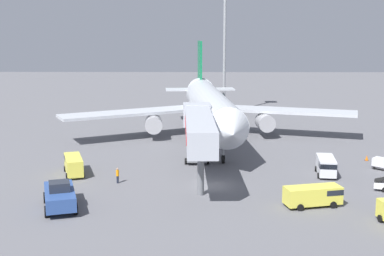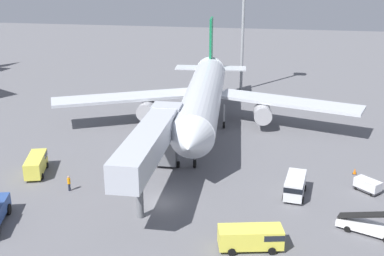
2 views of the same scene
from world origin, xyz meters
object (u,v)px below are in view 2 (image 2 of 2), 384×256
(baggage_cart_near_right, at_px, (368,185))
(service_van_near_left, at_px, (252,237))
(jet_bridge, at_px, (153,140))
(airplane_at_gate, at_px, (204,95))
(service_van_far_left, at_px, (295,186))
(ground_crew_worker_foreground, at_px, (69,183))
(safety_cone_alpha, at_px, (355,171))
(belt_loader_truck, at_px, (369,226))
(service_van_mid_right, at_px, (36,163))

(baggage_cart_near_right, bearing_deg, service_van_near_left, -130.75)
(jet_bridge, bearing_deg, service_van_near_left, -39.32)
(airplane_at_gate, xyz_separation_m, service_van_far_left, (13.31, -20.19, -4.01))
(service_van_far_left, height_order, ground_crew_worker_foreground, service_van_far_left)
(safety_cone_alpha, bearing_deg, jet_bridge, -158.45)
(belt_loader_truck, height_order, service_van_near_left, belt_loader_truck)
(service_van_far_left, bearing_deg, service_van_mid_right, 179.41)
(service_van_far_left, bearing_deg, belt_loader_truck, -43.13)
(ground_crew_worker_foreground, bearing_deg, baggage_cart_near_right, 10.51)
(jet_bridge, height_order, ground_crew_worker_foreground, jet_bridge)
(service_van_mid_right, relative_size, baggage_cart_near_right, 1.93)
(airplane_at_gate, relative_size, safety_cone_alpha, 64.30)
(service_van_mid_right, height_order, service_van_far_left, service_van_far_left)
(service_van_mid_right, relative_size, service_van_far_left, 1.14)
(ground_crew_worker_foreground, xyz_separation_m, safety_cone_alpha, (31.47, 10.59, -0.58))
(airplane_at_gate, height_order, ground_crew_worker_foreground, airplane_at_gate)
(belt_loader_truck, distance_m, baggage_cart_near_right, 8.96)
(service_van_near_left, relative_size, baggage_cart_near_right, 1.99)
(jet_bridge, bearing_deg, belt_loader_truck, -12.14)
(baggage_cart_near_right, distance_m, ground_crew_worker_foreground, 32.74)
(jet_bridge, xyz_separation_m, baggage_cart_near_right, (23.01, 4.18, -5.14))
(service_van_near_left, height_order, ground_crew_worker_foreground, service_van_near_left)
(service_van_far_left, height_order, safety_cone_alpha, service_van_far_left)
(airplane_at_gate, distance_m, baggage_cart_near_right, 27.88)
(airplane_at_gate, distance_m, jet_bridge, 21.86)
(jet_bridge, xyz_separation_m, service_van_far_left, (15.15, 1.58, -4.69))
(jet_bridge, relative_size, safety_cone_alpha, 27.39)
(baggage_cart_near_right, xyz_separation_m, safety_cone_alpha, (-0.72, 4.62, -0.43))
(belt_loader_truck, distance_m, service_van_mid_right, 37.46)
(airplane_at_gate, height_order, service_van_mid_right, airplane_at_gate)
(service_van_mid_right, distance_m, service_van_near_left, 28.68)
(service_van_near_left, distance_m, ground_crew_worker_foreground, 21.89)
(belt_loader_truck, relative_size, baggage_cart_near_right, 2.04)
(service_van_mid_right, bearing_deg, service_van_far_left, -0.59)
(safety_cone_alpha, bearing_deg, service_van_near_left, -121.05)
(service_van_mid_right, bearing_deg, ground_crew_worker_foreground, -32.18)
(airplane_at_gate, bearing_deg, service_van_far_left, -56.62)
(service_van_mid_right, height_order, service_van_near_left, service_van_mid_right)
(belt_loader_truck, bearing_deg, airplane_at_gate, 127.08)
(jet_bridge, relative_size, service_van_near_left, 3.40)
(service_van_mid_right, xyz_separation_m, ground_crew_worker_foreground, (5.84, -3.68, -0.30))
(belt_loader_truck, relative_size, service_van_mid_right, 1.06)
(service_van_near_left, bearing_deg, ground_crew_worker_foreground, 159.88)
(safety_cone_alpha, bearing_deg, belt_loader_truck, -91.86)
(service_van_near_left, relative_size, safety_cone_alpha, 8.05)
(ground_crew_worker_foreground, distance_m, safety_cone_alpha, 33.21)
(safety_cone_alpha, bearing_deg, service_van_mid_right, -169.50)
(belt_loader_truck, relative_size, service_van_near_left, 1.03)
(belt_loader_truck, height_order, ground_crew_worker_foreground, belt_loader_truck)
(service_van_near_left, bearing_deg, service_van_mid_right, 157.00)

